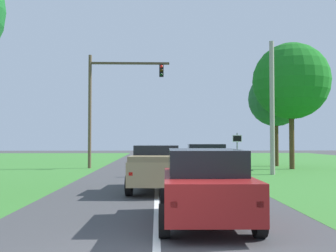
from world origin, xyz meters
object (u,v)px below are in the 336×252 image
pickup_truck_lead (157,167)px  keep_moving_sign (237,147)px  utility_pole_right (272,108)px  extra_tree_1 (276,99)px  crossing_suv_far (204,155)px  traffic_light (109,95)px  oak_tree_right (291,81)px  red_suv_near (205,184)px

pickup_truck_lead → keep_moving_sign: 10.23m
utility_pole_right → extra_tree_1: bearing=71.8°
keep_moving_sign → crossing_suv_far: keep_moving_sign is taller
traffic_light → keep_moving_sign: traffic_light is taller
keep_moving_sign → oak_tree_right: oak_tree_right is taller
red_suv_near → extra_tree_1: bearing=69.1°
pickup_truck_lead → utility_pole_right: size_ratio=0.63×
oak_tree_right → utility_pole_right: oak_tree_right is taller
red_suv_near → extra_tree_1: extra_tree_1 is taller
traffic_light → crossing_suv_far: traffic_light is taller
utility_pole_right → keep_moving_sign: bearing=146.9°
keep_moving_sign → oak_tree_right: size_ratio=0.28×
traffic_light → extra_tree_1: (13.10, 2.01, -0.04)m
red_suv_near → traffic_light: bearing=103.6°
oak_tree_right → extra_tree_1: (-0.15, 3.27, -0.97)m
pickup_truck_lead → crossing_suv_far: (3.60, 14.23, -0.05)m
traffic_light → extra_tree_1: bearing=8.7°
crossing_suv_far → extra_tree_1: extra_tree_1 is taller
pickup_truck_lead → keep_moving_sign: (5.06, 8.87, 0.64)m
keep_moving_sign → crossing_suv_far: bearing=105.2°
red_suv_near → traffic_light: (-4.78, 19.79, 4.41)m
keep_moving_sign → oak_tree_right: bearing=35.6°
utility_pole_right → extra_tree_1: utility_pole_right is taller
pickup_truck_lead → keep_moving_sign: bearing=60.3°
red_suv_near → utility_pole_right: 15.46m
pickup_truck_lead → traffic_light: (-3.59, 13.42, 4.41)m
red_suv_near → crossing_suv_far: (2.41, 20.60, -0.05)m
keep_moving_sign → utility_pole_right: 3.31m
traffic_light → oak_tree_right: (13.25, -1.26, 0.93)m
traffic_light → keep_moving_sign: 10.47m
pickup_truck_lead → keep_moving_sign: keep_moving_sign is taller
red_suv_near → extra_tree_1: (8.32, 21.80, 4.37)m
traffic_light → extra_tree_1: traffic_light is taller
oak_tree_right → extra_tree_1: bearing=92.7°
crossing_suv_far → pickup_truck_lead: bearing=-104.2°
red_suv_near → pickup_truck_lead: (-1.19, 6.37, -0.00)m
keep_moving_sign → utility_pole_right: utility_pole_right is taller
pickup_truck_lead → crossing_suv_far: pickup_truck_lead is taller
keep_moving_sign → oak_tree_right: (4.60, 3.30, 4.70)m
keep_moving_sign → utility_pole_right: bearing=-33.1°
keep_moving_sign → utility_pole_right: (1.89, -1.23, 2.43)m
oak_tree_right → utility_pole_right: (-2.71, -4.53, -2.27)m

